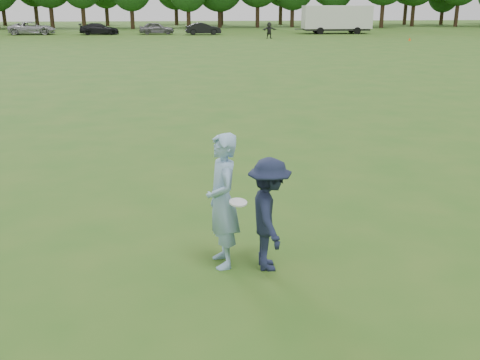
{
  "coord_description": "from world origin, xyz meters",
  "views": [
    {
      "loc": [
        -1.61,
        -8.14,
        4.04
      ],
      "look_at": [
        -0.81,
        0.86,
        1.1
      ],
      "focal_mm": 42.0,
      "sensor_mm": 36.0,
      "label": 1
    }
  ],
  "objects_px": {
    "car_e": "(157,28)",
    "thrower": "(222,201)",
    "car_f": "(203,29)",
    "car_c": "(32,28)",
    "defender": "(269,214)",
    "field_cone": "(410,39)",
    "player_far_d": "(269,30)",
    "car_d": "(99,29)",
    "cargo_trailer": "(337,18)"
  },
  "relations": [
    {
      "from": "thrower",
      "to": "cargo_trailer",
      "type": "bearing_deg",
      "value": 154.2
    },
    {
      "from": "defender",
      "to": "car_f",
      "type": "height_order",
      "value": "defender"
    },
    {
      "from": "field_cone",
      "to": "car_f",
      "type": "bearing_deg",
      "value": 150.45
    },
    {
      "from": "car_c",
      "to": "car_d",
      "type": "bearing_deg",
      "value": -100.94
    },
    {
      "from": "cargo_trailer",
      "to": "player_far_d",
      "type": "bearing_deg",
      "value": -140.25
    },
    {
      "from": "car_f",
      "to": "cargo_trailer",
      "type": "bearing_deg",
      "value": -93.54
    },
    {
      "from": "defender",
      "to": "car_d",
      "type": "height_order",
      "value": "defender"
    },
    {
      "from": "car_f",
      "to": "cargo_trailer",
      "type": "relative_size",
      "value": 0.45
    },
    {
      "from": "car_e",
      "to": "car_c",
      "type": "bearing_deg",
      "value": 83.8
    },
    {
      "from": "player_far_d",
      "to": "car_d",
      "type": "xyz_separation_m",
      "value": [
        -18.69,
        8.06,
        -0.18
      ]
    },
    {
      "from": "cargo_trailer",
      "to": "field_cone",
      "type": "bearing_deg",
      "value": -69.99
    },
    {
      "from": "car_e",
      "to": "cargo_trailer",
      "type": "relative_size",
      "value": 0.45
    },
    {
      "from": "car_d",
      "to": "car_e",
      "type": "height_order",
      "value": "car_e"
    },
    {
      "from": "car_d",
      "to": "car_c",
      "type": "bearing_deg",
      "value": 77.35
    },
    {
      "from": "car_d",
      "to": "car_f",
      "type": "relative_size",
      "value": 1.1
    },
    {
      "from": "player_far_d",
      "to": "car_f",
      "type": "relative_size",
      "value": 0.41
    },
    {
      "from": "car_c",
      "to": "cargo_trailer",
      "type": "relative_size",
      "value": 0.58
    },
    {
      "from": "car_d",
      "to": "car_f",
      "type": "distance_m",
      "value": 12.01
    },
    {
      "from": "defender",
      "to": "cargo_trailer",
      "type": "relative_size",
      "value": 0.2
    },
    {
      "from": "car_f",
      "to": "car_c",
      "type": "bearing_deg",
      "value": 79.09
    },
    {
      "from": "player_far_d",
      "to": "car_c",
      "type": "distance_m",
      "value": 27.8
    },
    {
      "from": "player_far_d",
      "to": "car_f",
      "type": "distance_m",
      "value": 9.67
    },
    {
      "from": "car_c",
      "to": "car_e",
      "type": "bearing_deg",
      "value": -98.3
    },
    {
      "from": "car_c",
      "to": "car_d",
      "type": "distance_m",
      "value": 7.73
    },
    {
      "from": "player_far_d",
      "to": "car_f",
      "type": "height_order",
      "value": "player_far_d"
    },
    {
      "from": "player_far_d",
      "to": "cargo_trailer",
      "type": "relative_size",
      "value": 0.18
    },
    {
      "from": "car_f",
      "to": "cargo_trailer",
      "type": "distance_m",
      "value": 15.85
    },
    {
      "from": "thrower",
      "to": "car_f",
      "type": "distance_m",
      "value": 58.88
    },
    {
      "from": "thrower",
      "to": "player_far_d",
      "type": "relative_size",
      "value": 1.28
    },
    {
      "from": "defender",
      "to": "car_e",
      "type": "xyz_separation_m",
      "value": [
        -4.9,
        60.23,
        -0.2
      ]
    },
    {
      "from": "car_c",
      "to": "defender",
      "type": "bearing_deg",
      "value": -168.36
    },
    {
      "from": "car_e",
      "to": "thrower",
      "type": "bearing_deg",
      "value": -179.76
    },
    {
      "from": "player_far_d",
      "to": "cargo_trailer",
      "type": "height_order",
      "value": "cargo_trailer"
    },
    {
      "from": "defender",
      "to": "car_e",
      "type": "distance_m",
      "value": 60.42
    },
    {
      "from": "defender",
      "to": "car_f",
      "type": "relative_size",
      "value": 0.44
    },
    {
      "from": "car_f",
      "to": "cargo_trailer",
      "type": "height_order",
      "value": "cargo_trailer"
    },
    {
      "from": "car_d",
      "to": "field_cone",
      "type": "xyz_separation_m",
      "value": [
        32.14,
        -12.55,
        -0.5
      ]
    },
    {
      "from": "car_c",
      "to": "player_far_d",
      "type": "bearing_deg",
      "value": -114.18
    },
    {
      "from": "player_far_d",
      "to": "thrower",
      "type": "bearing_deg",
      "value": -109.26
    },
    {
      "from": "thrower",
      "to": "car_c",
      "type": "relative_size",
      "value": 0.41
    },
    {
      "from": "defender",
      "to": "field_cone",
      "type": "bearing_deg",
      "value": -24.16
    },
    {
      "from": "player_far_d",
      "to": "car_e",
      "type": "distance_m",
      "value": 14.59
    },
    {
      "from": "thrower",
      "to": "field_cone",
      "type": "distance_m",
      "value": 52.03
    },
    {
      "from": "thrower",
      "to": "car_f",
      "type": "relative_size",
      "value": 0.52
    },
    {
      "from": "thrower",
      "to": "car_e",
      "type": "relative_size",
      "value": 0.53
    },
    {
      "from": "defender",
      "to": "car_c",
      "type": "bearing_deg",
      "value": 16.8
    },
    {
      "from": "car_e",
      "to": "player_far_d",
      "type": "bearing_deg",
      "value": -127.63
    },
    {
      "from": "field_cone",
      "to": "car_d",
      "type": "bearing_deg",
      "value": 158.68
    },
    {
      "from": "car_c",
      "to": "car_f",
      "type": "xyz_separation_m",
      "value": [
        19.66,
        -1.79,
        -0.06
      ]
    },
    {
      "from": "car_d",
      "to": "car_e",
      "type": "relative_size",
      "value": 1.11
    }
  ]
}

